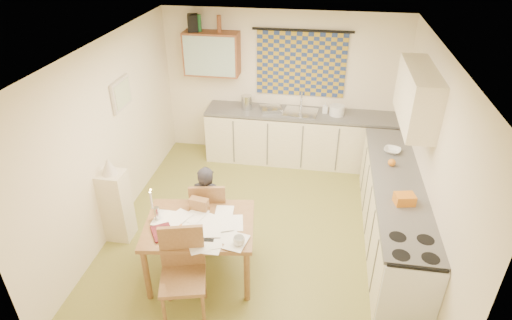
% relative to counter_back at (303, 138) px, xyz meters
% --- Properties ---
extents(floor, '(4.00, 4.50, 0.02)m').
position_rel_counter_back_xyz_m(floor, '(-0.42, -1.95, -0.46)').
color(floor, olive).
rests_on(floor, ground).
extents(ceiling, '(4.00, 4.50, 0.02)m').
position_rel_counter_back_xyz_m(ceiling, '(-0.42, -1.95, 2.06)').
color(ceiling, white).
rests_on(ceiling, floor).
extents(wall_back, '(4.00, 0.02, 2.50)m').
position_rel_counter_back_xyz_m(wall_back, '(-0.42, 0.31, 0.80)').
color(wall_back, '#F8E7C3').
rests_on(wall_back, floor).
extents(wall_front, '(4.00, 0.02, 2.50)m').
position_rel_counter_back_xyz_m(wall_front, '(-0.42, -4.21, 0.80)').
color(wall_front, '#F8E7C3').
rests_on(wall_front, floor).
extents(wall_left, '(0.02, 4.50, 2.50)m').
position_rel_counter_back_xyz_m(wall_left, '(-2.43, -1.95, 0.80)').
color(wall_left, '#F8E7C3').
rests_on(wall_left, floor).
extents(wall_right, '(0.02, 4.50, 2.50)m').
position_rel_counter_back_xyz_m(wall_right, '(1.59, -1.95, 0.80)').
color(wall_right, '#F8E7C3').
rests_on(wall_right, floor).
extents(window_blind, '(1.45, 0.03, 1.05)m').
position_rel_counter_back_xyz_m(window_blind, '(-0.12, 0.27, 1.20)').
color(window_blind, navy).
rests_on(window_blind, wall_back).
extents(curtain_rod, '(1.60, 0.04, 0.04)m').
position_rel_counter_back_xyz_m(curtain_rod, '(-0.12, 0.25, 1.75)').
color(curtain_rod, black).
rests_on(curtain_rod, wall_back).
extents(wall_cabinet, '(0.90, 0.34, 0.70)m').
position_rel_counter_back_xyz_m(wall_cabinet, '(-1.57, 0.13, 1.35)').
color(wall_cabinet, brown).
rests_on(wall_cabinet, wall_back).
extents(wall_cabinet_glass, '(0.84, 0.02, 0.64)m').
position_rel_counter_back_xyz_m(wall_cabinet_glass, '(-1.57, -0.04, 1.35)').
color(wall_cabinet_glass, '#99B2A5').
rests_on(wall_cabinet_glass, wall_back).
extents(upper_cabinet_right, '(0.34, 1.30, 0.70)m').
position_rel_counter_back_xyz_m(upper_cabinet_right, '(1.41, -1.40, 1.40)').
color(upper_cabinet_right, beige).
rests_on(upper_cabinet_right, wall_right).
extents(framed_print, '(0.04, 0.50, 0.40)m').
position_rel_counter_back_xyz_m(framed_print, '(-2.39, -1.55, 1.25)').
color(framed_print, beige).
rests_on(framed_print, wall_left).
extents(print_canvas, '(0.01, 0.42, 0.32)m').
position_rel_counter_back_xyz_m(print_canvas, '(-2.37, -1.55, 1.25)').
color(print_canvas, white).
rests_on(print_canvas, wall_left).
extents(counter_back, '(3.30, 0.62, 0.92)m').
position_rel_counter_back_xyz_m(counter_back, '(0.00, 0.00, 0.00)').
color(counter_back, beige).
rests_on(counter_back, floor).
extents(counter_right, '(0.62, 2.95, 0.92)m').
position_rel_counter_back_xyz_m(counter_right, '(1.28, -1.90, -0.00)').
color(counter_right, beige).
rests_on(counter_right, floor).
extents(stove, '(0.59, 0.59, 0.91)m').
position_rel_counter_back_xyz_m(stove, '(1.28, -3.12, 0.00)').
color(stove, white).
rests_on(stove, floor).
extents(sink, '(0.59, 0.50, 0.10)m').
position_rel_counter_back_xyz_m(sink, '(-0.07, 0.00, 0.43)').
color(sink, silver).
rests_on(sink, counter_back).
extents(tap, '(0.03, 0.03, 0.28)m').
position_rel_counter_back_xyz_m(tap, '(-0.08, 0.18, 0.61)').
color(tap, silver).
rests_on(tap, counter_back).
extents(dish_rack, '(0.43, 0.40, 0.06)m').
position_rel_counter_back_xyz_m(dish_rack, '(-0.57, 0.00, 0.50)').
color(dish_rack, silver).
rests_on(dish_rack, counter_back).
extents(kettle, '(0.23, 0.23, 0.24)m').
position_rel_counter_back_xyz_m(kettle, '(-0.98, -0.00, 0.59)').
color(kettle, silver).
rests_on(kettle, counter_back).
extents(mixing_bowl, '(0.29, 0.29, 0.16)m').
position_rel_counter_back_xyz_m(mixing_bowl, '(0.52, -0.00, 0.55)').
color(mixing_bowl, white).
rests_on(mixing_bowl, counter_back).
extents(soap_bottle, '(0.09, 0.09, 0.18)m').
position_rel_counter_back_xyz_m(soap_bottle, '(0.32, 0.05, 0.56)').
color(soap_bottle, white).
rests_on(soap_bottle, counter_back).
extents(bowl, '(0.36, 0.36, 0.06)m').
position_rel_counter_back_xyz_m(bowl, '(1.28, -1.16, 0.50)').
color(bowl, white).
rests_on(bowl, counter_right).
extents(orange_bag, '(0.25, 0.20, 0.12)m').
position_rel_counter_back_xyz_m(orange_bag, '(1.28, -2.37, 0.53)').
color(orange_bag, orange).
rests_on(orange_bag, counter_right).
extents(fruit_orange, '(0.10, 0.10, 0.10)m').
position_rel_counter_back_xyz_m(fruit_orange, '(1.23, -1.53, 0.52)').
color(fruit_orange, orange).
rests_on(fruit_orange, counter_right).
extents(speaker, '(0.21, 0.23, 0.26)m').
position_rel_counter_back_xyz_m(speaker, '(-1.86, 0.13, 1.83)').
color(speaker, black).
rests_on(speaker, wall_cabinet).
extents(bottle_green, '(0.09, 0.09, 0.26)m').
position_rel_counter_back_xyz_m(bottle_green, '(-1.75, 0.13, 1.83)').
color(bottle_green, '#195926').
rests_on(bottle_green, wall_cabinet).
extents(bottle_brown, '(0.08, 0.08, 0.26)m').
position_rel_counter_back_xyz_m(bottle_brown, '(-1.43, 0.13, 1.83)').
color(bottle_brown, brown).
rests_on(bottle_brown, wall_cabinet).
extents(dining_table, '(1.34, 1.10, 0.75)m').
position_rel_counter_back_xyz_m(dining_table, '(-1.00, -2.89, -0.07)').
color(dining_table, brown).
rests_on(dining_table, floor).
extents(chair_far, '(0.51, 0.51, 0.97)m').
position_rel_counter_back_xyz_m(chair_far, '(-1.04, -2.31, -0.15)').
color(chair_far, brown).
rests_on(chair_far, floor).
extents(chair_near, '(0.57, 0.57, 1.03)m').
position_rel_counter_back_xyz_m(chair_near, '(-1.02, -3.50, -0.13)').
color(chair_near, brown).
rests_on(chair_near, floor).
extents(person, '(0.43, 0.29, 1.17)m').
position_rel_counter_back_xyz_m(person, '(-1.05, -2.37, 0.14)').
color(person, black).
rests_on(person, floor).
extents(shelf_stand, '(0.32, 0.30, 0.99)m').
position_rel_counter_back_xyz_m(shelf_stand, '(-2.26, -2.41, 0.04)').
color(shelf_stand, beige).
rests_on(shelf_stand, floor).
extents(lampshade, '(0.20, 0.20, 0.22)m').
position_rel_counter_back_xyz_m(lampshade, '(-2.26, -2.41, 0.65)').
color(lampshade, beige).
rests_on(lampshade, shelf_stand).
extents(letter_rack, '(0.23, 0.13, 0.16)m').
position_rel_counter_back_xyz_m(letter_rack, '(-1.06, -2.65, 0.38)').
color(letter_rack, brown).
rests_on(letter_rack, dining_table).
extents(mug, '(0.14, 0.14, 0.10)m').
position_rel_counter_back_xyz_m(mug, '(-0.48, -3.17, 0.35)').
color(mug, white).
rests_on(mug, dining_table).
extents(magazine, '(0.47, 0.48, 0.03)m').
position_rel_counter_back_xyz_m(magazine, '(-1.44, -3.19, 0.31)').
color(magazine, maroon).
rests_on(magazine, dining_table).
extents(book, '(0.21, 0.27, 0.02)m').
position_rel_counter_back_xyz_m(book, '(-1.37, -3.08, 0.31)').
color(book, orange).
rests_on(book, dining_table).
extents(orange_box, '(0.14, 0.12, 0.04)m').
position_rel_counter_back_xyz_m(orange_box, '(-1.24, -3.25, 0.32)').
color(orange_box, orange).
rests_on(orange_box, dining_table).
extents(eyeglasses, '(0.13, 0.06, 0.02)m').
position_rel_counter_back_xyz_m(eyeglasses, '(-0.83, -3.17, 0.31)').
color(eyeglasses, black).
rests_on(eyeglasses, dining_table).
extents(candle_holder, '(0.07, 0.07, 0.18)m').
position_rel_counter_back_xyz_m(candle_holder, '(-1.48, -2.91, 0.39)').
color(candle_holder, silver).
rests_on(candle_holder, dining_table).
extents(candle, '(0.03, 0.03, 0.22)m').
position_rel_counter_back_xyz_m(candle, '(-1.51, -2.94, 0.59)').
color(candle, white).
rests_on(candle, dining_table).
extents(candle_flame, '(0.02, 0.02, 0.02)m').
position_rel_counter_back_xyz_m(candle_flame, '(-1.52, -2.91, 0.71)').
color(candle_flame, '#FFCC66').
rests_on(candle_flame, dining_table).
extents(papers, '(1.15, 0.90, 0.03)m').
position_rel_counter_back_xyz_m(papers, '(-0.92, -2.97, 0.31)').
color(papers, white).
rests_on(papers, dining_table).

